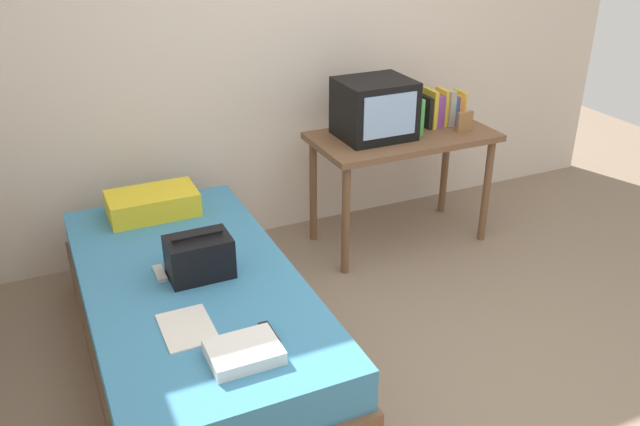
% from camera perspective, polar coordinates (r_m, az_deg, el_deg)
% --- Properties ---
extents(ground_plane, '(8.00, 8.00, 0.00)m').
position_cam_1_polar(ground_plane, '(3.31, 10.89, -15.16)').
color(ground_plane, '#84705B').
extents(wall_back, '(5.20, 0.10, 2.60)m').
position_cam_1_polar(wall_back, '(4.34, -3.11, 14.73)').
color(wall_back, beige).
rests_on(wall_back, ground).
extents(bed, '(1.00, 2.00, 0.50)m').
position_cam_1_polar(bed, '(3.36, -10.72, -9.11)').
color(bed, brown).
rests_on(bed, ground).
extents(desk, '(1.16, 0.60, 0.76)m').
position_cam_1_polar(desk, '(4.30, 7.08, 5.55)').
color(desk, brown).
rests_on(desk, ground).
extents(tv, '(0.44, 0.39, 0.36)m').
position_cam_1_polar(tv, '(4.15, 4.70, 8.93)').
color(tv, black).
rests_on(tv, desk).
extents(water_bottle, '(0.08, 0.08, 0.23)m').
position_cam_1_polar(water_bottle, '(4.22, 8.44, 8.10)').
color(water_bottle, green).
rests_on(water_bottle, desk).
extents(book_row, '(0.28, 0.17, 0.24)m').
position_cam_1_polar(book_row, '(4.45, 10.49, 8.85)').
color(book_row, black).
rests_on(book_row, desk).
extents(picture_frame, '(0.11, 0.02, 0.13)m').
position_cam_1_polar(picture_frame, '(4.36, 12.33, 7.68)').
color(picture_frame, olive).
rests_on(picture_frame, desk).
extents(pillow, '(0.49, 0.29, 0.14)m').
position_cam_1_polar(pillow, '(3.84, -14.19, 0.81)').
color(pillow, yellow).
rests_on(pillow, bed).
extents(handbag, '(0.30, 0.20, 0.23)m').
position_cam_1_polar(handbag, '(3.18, -10.34, -3.72)').
color(handbag, black).
rests_on(handbag, bed).
extents(magazine, '(0.21, 0.29, 0.01)m').
position_cam_1_polar(magazine, '(2.87, -11.35, -9.66)').
color(magazine, white).
rests_on(magazine, bed).
extents(remote_dark, '(0.04, 0.16, 0.02)m').
position_cam_1_polar(remote_dark, '(2.78, -4.40, -10.34)').
color(remote_dark, black).
rests_on(remote_dark, bed).
extents(remote_silver, '(0.04, 0.14, 0.02)m').
position_cam_1_polar(remote_silver, '(3.26, -13.61, -5.09)').
color(remote_silver, '#B7B7BC').
rests_on(remote_silver, bed).
extents(folded_towel, '(0.28, 0.22, 0.06)m').
position_cam_1_polar(folded_towel, '(2.67, -6.56, -11.79)').
color(folded_towel, white).
rests_on(folded_towel, bed).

